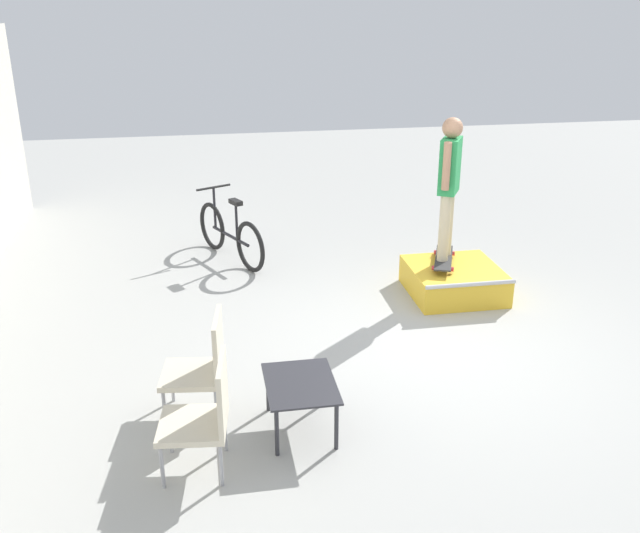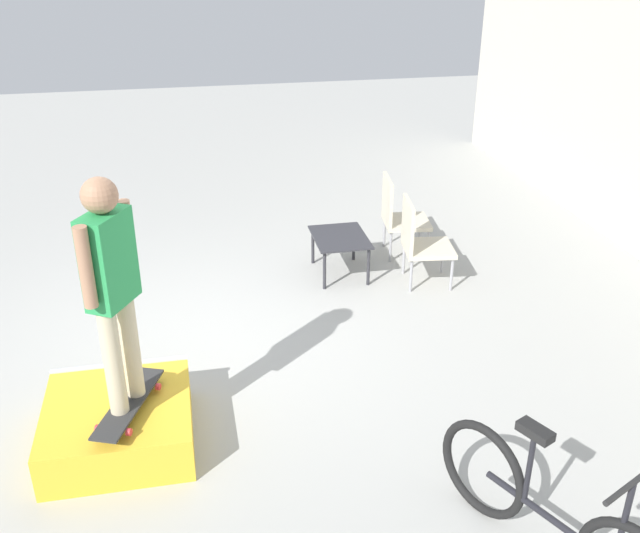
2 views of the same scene
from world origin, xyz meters
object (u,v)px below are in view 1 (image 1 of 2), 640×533
at_px(person_skater, 449,177).
at_px(bicycle, 230,234).
at_px(patio_chair_right, 203,363).
at_px(coffee_table, 300,389).
at_px(patio_chair_left, 205,413).
at_px(skateboard_on_ramp, 444,258).
at_px(skate_ramp_box, 454,281).

height_order(person_skater, bicycle, person_skater).
height_order(patio_chair_right, bicycle, bicycle).
bearing_deg(patio_chair_right, coffee_table, 72.14).
bearing_deg(patio_chair_left, skateboard_on_ramp, 142.45).
distance_m(skateboard_on_ramp, patio_chair_left, 4.25).
height_order(skateboard_on_ramp, patio_chair_left, patio_chair_left).
xyz_separation_m(person_skater, patio_chair_right, (-2.26, 2.97, -0.94)).
bearing_deg(patio_chair_left, patio_chair_right, -173.20).
relative_size(person_skater, coffee_table, 2.23).
relative_size(patio_chair_left, patio_chair_right, 1.00).
bearing_deg(coffee_table, patio_chair_right, 64.70).
bearing_deg(person_skater, skateboard_on_ramp, 119.55).
relative_size(skateboard_on_ramp, patio_chair_right, 0.93).
bearing_deg(coffee_table, skate_ramp_box, -42.15).
xyz_separation_m(person_skater, bicycle, (1.55, 2.52, -1.08)).
xyz_separation_m(skateboard_on_ramp, bicycle, (1.55, 2.52, -0.07)).
bearing_deg(patio_chair_right, bicycle, -179.28).
height_order(skate_ramp_box, coffee_table, coffee_table).
relative_size(skateboard_on_ramp, patio_chair_left, 0.93).
distance_m(person_skater, patio_chair_right, 3.85).
distance_m(skateboard_on_ramp, patio_chair_right, 3.74).
height_order(person_skater, patio_chair_right, person_skater).
bearing_deg(bicycle, person_skater, -147.30).
height_order(skate_ramp_box, bicycle, bicycle).
xyz_separation_m(skate_ramp_box, bicycle, (1.67, 2.63, 0.19)).
bearing_deg(patio_chair_right, patio_chair_left, 7.44).
relative_size(skate_ramp_box, coffee_table, 1.44).
distance_m(patio_chair_left, bicycle, 4.61).
bearing_deg(person_skater, coffee_table, 170.06).
xyz_separation_m(skateboard_on_ramp, patio_chair_right, (-2.26, 2.97, 0.08)).
bearing_deg(skate_ramp_box, skateboard_on_ramp, 41.47).
distance_m(coffee_table, bicycle, 4.20).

